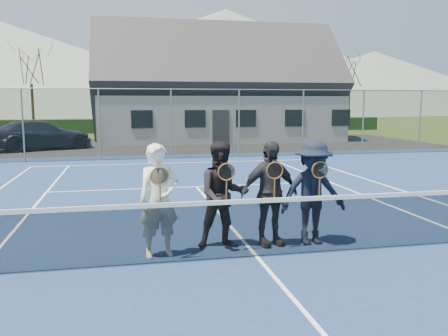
# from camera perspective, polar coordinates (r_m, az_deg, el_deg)

# --- Properties ---
(ground) EXTENTS (220.00, 220.00, 0.00)m
(ground) POSITION_cam_1_polar(r_m,az_deg,el_deg) (27.16, -7.65, 2.69)
(ground) COLOR #2D4017
(ground) RESTS_ON ground
(court_surface) EXTENTS (30.00, 30.00, 0.02)m
(court_surface) POSITION_cam_1_polar(r_m,az_deg,el_deg) (7.66, 3.99, -10.73)
(court_surface) COLOR navy
(court_surface) RESTS_ON ground
(tarmac_carpark) EXTENTS (40.00, 12.00, 0.01)m
(tarmac_carpark) POSITION_cam_1_polar(r_m,az_deg,el_deg) (27.16, -16.11, 2.46)
(tarmac_carpark) COLOR black
(tarmac_carpark) RESTS_ON ground
(hedge_row) EXTENTS (40.00, 1.20, 1.10)m
(hedge_row) POSITION_cam_1_polar(r_m,az_deg,el_deg) (39.07, -9.01, 5.06)
(hedge_row) COLOR black
(hedge_row) RESTS_ON ground
(hill_west) EXTENTS (110.00, 110.00, 18.00)m
(hill_west) POSITION_cam_1_polar(r_m,az_deg,el_deg) (104.73, -25.06, 10.81)
(hill_west) COLOR slate
(hill_west) RESTS_ON ground
(hill_centre) EXTENTS (120.00, 120.00, 22.00)m
(hill_centre) POSITION_cam_1_polar(r_m,az_deg,el_deg) (104.67, 0.25, 12.64)
(hill_centre) COLOR slate
(hill_centre) RESTS_ON ground
(hill_east) EXTENTS (90.00, 90.00, 14.00)m
(hill_east) POSITION_cam_1_polar(r_m,az_deg,el_deg) (116.91, 17.52, 9.82)
(hill_east) COLOR #53635B
(hill_east) RESTS_ON ground
(car_c) EXTENTS (5.59, 4.07, 1.50)m
(car_c) POSITION_cam_1_polar(r_m,az_deg,el_deg) (26.31, -21.20, 3.70)
(car_c) COLOR black
(car_c) RESTS_ON ground
(court_markings) EXTENTS (11.03, 23.83, 0.01)m
(court_markings) POSITION_cam_1_polar(r_m,az_deg,el_deg) (7.65, 3.99, -10.62)
(court_markings) COLOR white
(court_markings) RESTS_ON court_surface
(tennis_net) EXTENTS (11.68, 0.08, 1.10)m
(tennis_net) POSITION_cam_1_polar(r_m,az_deg,el_deg) (7.50, 4.03, -6.90)
(tennis_net) COLOR slate
(tennis_net) RESTS_ON ground
(perimeter_fence) EXTENTS (30.07, 0.07, 3.02)m
(perimeter_fence) POSITION_cam_1_polar(r_m,az_deg,el_deg) (20.59, -6.35, 5.31)
(perimeter_fence) COLOR slate
(perimeter_fence) RESTS_ON ground
(clubhouse) EXTENTS (15.60, 8.20, 7.70)m
(clubhouse) POSITION_cam_1_polar(r_m,az_deg,el_deg) (31.58, -0.97, 10.74)
(clubhouse) COLOR silver
(clubhouse) RESTS_ON ground
(tree_b) EXTENTS (3.20, 3.20, 7.77)m
(tree_b) POSITION_cam_1_polar(r_m,az_deg,el_deg) (40.71, -22.30, 12.07)
(tree_b) COLOR #372314
(tree_b) RESTS_ON ground
(tree_c) EXTENTS (3.20, 3.20, 7.77)m
(tree_c) POSITION_cam_1_polar(r_m,az_deg,el_deg) (40.31, -6.34, 12.66)
(tree_c) COLOR #322312
(tree_c) RESTS_ON ground
(tree_d) EXTENTS (3.20, 3.20, 7.77)m
(tree_d) POSITION_cam_1_polar(r_m,az_deg,el_deg) (42.48, 7.53, 12.39)
(tree_d) COLOR #331E12
(tree_d) RESTS_ON ground
(tree_e) EXTENTS (3.20, 3.20, 7.77)m
(tree_e) POSITION_cam_1_polar(r_m,az_deg,el_deg) (44.82, 14.95, 11.96)
(tree_e) COLOR #3D2816
(tree_e) RESTS_ON ground
(player_a) EXTENTS (0.73, 0.56, 1.80)m
(player_a) POSITION_cam_1_polar(r_m,az_deg,el_deg) (7.54, -7.83, -3.89)
(player_a) COLOR white
(player_a) RESTS_ON court_surface
(player_b) EXTENTS (0.88, 0.69, 1.80)m
(player_b) POSITION_cam_1_polar(r_m,az_deg,el_deg) (7.91, -0.11, -3.27)
(player_b) COLOR black
(player_b) RESTS_ON court_surface
(player_c) EXTENTS (1.12, 0.62, 1.80)m
(player_c) POSITION_cam_1_polar(r_m,az_deg,el_deg) (8.09, 5.49, -3.05)
(player_c) COLOR #242529
(player_c) RESTS_ON court_surface
(player_d) EXTENTS (1.17, 0.69, 1.80)m
(player_d) POSITION_cam_1_polar(r_m,az_deg,el_deg) (8.27, 10.65, -2.92)
(player_d) COLOR black
(player_d) RESTS_ON court_surface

